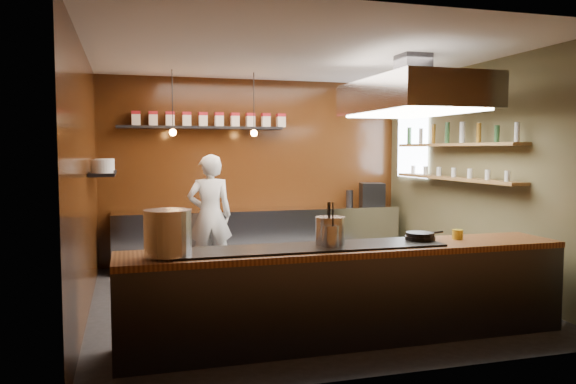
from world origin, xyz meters
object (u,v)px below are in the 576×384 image
object	(u,v)px
stockpot_large	(168,233)
espresso_machine	(372,194)
extractor_hood	(413,96)
chef	(210,215)
stockpot_small	(330,231)

from	to	relation	value
stockpot_large	espresso_machine	distance (m)	5.33
extractor_hood	stockpot_large	bearing A→B (deg)	-156.99
extractor_hood	chef	xyz separation A→B (m)	(-2.20, 1.97, -1.61)
chef	stockpot_small	bearing A→B (deg)	103.93
extractor_hood	stockpot_small	size ratio (longest dim) A/B	7.00
stockpot_large	espresso_machine	xyz separation A→B (m)	(3.69, 3.86, -0.05)
extractor_hood	stockpot_small	bearing A→B (deg)	-142.17
extractor_hood	stockpot_small	distance (m)	2.36
stockpot_large	extractor_hood	bearing A→B (deg)	23.01
extractor_hood	stockpot_small	world-z (taller)	extractor_hood
stockpot_large	chef	bearing A→B (deg)	75.71
espresso_machine	extractor_hood	bearing A→B (deg)	-90.88
stockpot_small	chef	bearing A→B (deg)	102.90
stockpot_small	chef	size ratio (longest dim) A/B	0.16
stockpot_large	espresso_machine	size ratio (longest dim) A/B	1.06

